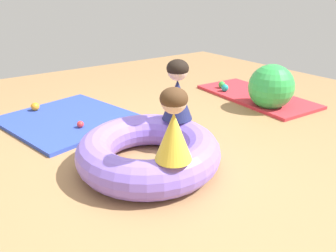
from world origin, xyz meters
name	(u,v)px	position (x,y,z in m)	size (l,w,h in m)	color
ground_plane	(163,167)	(0.00, 0.00, 0.00)	(8.00, 8.00, 0.00)	#9E7549
gym_mat_near_left	(256,96)	(-0.81, 2.15, 0.02)	(1.65, 0.80, 0.04)	red
gym_mat_far_left	(68,119)	(-1.50, -0.28, 0.02)	(1.32, 1.23, 0.04)	#2D47B7
inflatable_cushion	(149,151)	(-0.07, -0.10, 0.15)	(1.20, 1.20, 0.30)	#8466E0
child_in_yellow	(174,126)	(0.37, -0.17, 0.55)	(0.37, 0.37, 0.52)	yellow
child_in_navy	(177,91)	(-0.23, 0.32, 0.56)	(0.35, 0.35, 0.54)	navy
play_ball_red	(80,124)	(-1.14, -0.27, 0.08)	(0.07, 0.07, 0.07)	red
play_ball_orange	(35,107)	(-1.96, -0.51, 0.09)	(0.10, 0.10, 0.10)	orange
play_ball_teal	(225,88)	(-1.19, 1.92, 0.09)	(0.10, 0.10, 0.10)	teal
play_ball_green	(222,85)	(-1.34, 2.00, 0.09)	(0.10, 0.10, 0.10)	green
play_ball_yellow	(280,103)	(-0.33, 2.03, 0.09)	(0.09, 0.09, 0.09)	yellow
play_ball_blue	(260,99)	(-0.56, 1.92, 0.09)	(0.11, 0.11, 0.11)	blue
play_ball_pink	(258,94)	(-0.73, 2.10, 0.09)	(0.09, 0.09, 0.09)	pink
exercise_ball_large	(271,87)	(-0.42, 1.93, 0.28)	(0.56, 0.56, 0.56)	green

